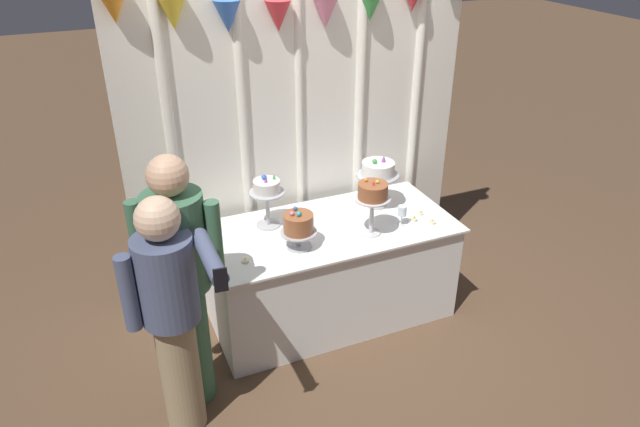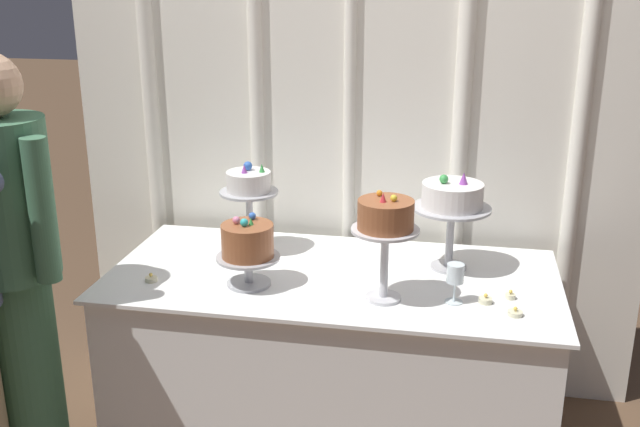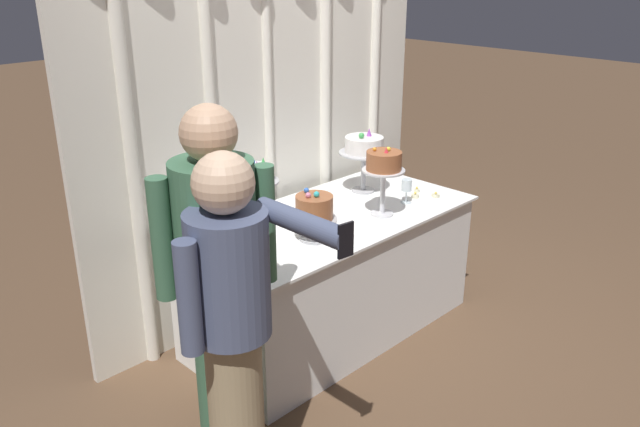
# 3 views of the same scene
# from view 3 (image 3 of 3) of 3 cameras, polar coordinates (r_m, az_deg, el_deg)

# --- Properties ---
(ground_plane) EXTENTS (24.00, 24.00, 0.00)m
(ground_plane) POSITION_cam_3_polar(r_m,az_deg,el_deg) (3.96, 1.96, -10.61)
(ground_plane) COLOR brown
(draped_curtain) EXTENTS (2.52, 0.17, 2.49)m
(draped_curtain) POSITION_cam_3_polar(r_m,az_deg,el_deg) (3.86, -4.51, 10.37)
(draped_curtain) COLOR white
(draped_curtain) RESTS_ON ground_plane
(cake_table) EXTENTS (1.73, 0.84, 0.74)m
(cake_table) POSITION_cam_3_polar(r_m,az_deg,el_deg) (3.84, 0.93, -5.35)
(cake_table) COLOR white
(cake_table) RESTS_ON ground_plane
(cake_display_leftmost) EXTENTS (0.24, 0.24, 0.38)m
(cake_display_leftmost) POSITION_cam_3_polar(r_m,az_deg,el_deg) (3.47, -5.59, 2.93)
(cake_display_leftmost) COLOR #B2B2B7
(cake_display_leftmost) RESTS_ON cake_table
(cake_display_midleft) EXTENTS (0.24, 0.24, 0.27)m
(cake_display_midleft) POSITION_cam_3_polar(r_m,az_deg,el_deg) (3.33, -0.51, 0.28)
(cake_display_midleft) COLOR #B2B2B7
(cake_display_midleft) RESTS_ON cake_table
(cake_display_midright) EXTENTS (0.24, 0.24, 0.41)m
(cake_display_midright) POSITION_cam_3_polar(r_m,az_deg,el_deg) (3.62, 5.61, 4.23)
(cake_display_midright) COLOR silver
(cake_display_midright) RESTS_ON cake_table
(cake_display_rightmost) EXTENTS (0.30, 0.30, 0.40)m
(cake_display_rightmost) POSITION_cam_3_polar(r_m,az_deg,el_deg) (3.99, 3.88, 5.74)
(cake_display_rightmost) COLOR #B2B2B7
(cake_display_rightmost) RESTS_ON cake_table
(wine_glass) EXTENTS (0.06, 0.06, 0.15)m
(wine_glass) POSITION_cam_3_polar(r_m,az_deg,el_deg) (3.88, 7.60, 2.39)
(wine_glass) COLOR silver
(wine_glass) RESTS_ON cake_table
(tealight_far_left) EXTENTS (0.05, 0.05, 0.03)m
(tealight_far_left) POSITION_cam_3_polar(r_m,az_deg,el_deg) (3.13, -4.85, -4.25)
(tealight_far_left) COLOR beige
(tealight_far_left) RESTS_ON cake_table
(tealight_near_left) EXTENTS (0.05, 0.05, 0.04)m
(tealight_near_left) POSITION_cam_3_polar(r_m,az_deg,el_deg) (4.00, 8.33, 1.54)
(tealight_near_left) COLOR beige
(tealight_near_left) RESTS_ON cake_table
(tealight_near_right) EXTENTS (0.04, 0.04, 0.03)m
(tealight_near_right) POSITION_cam_3_polar(r_m,az_deg,el_deg) (4.10, 8.45, 2.04)
(tealight_near_right) COLOR beige
(tealight_near_right) RESTS_ON cake_table
(tealight_far_right) EXTENTS (0.05, 0.05, 0.03)m
(tealight_far_right) POSITION_cam_3_polar(r_m,az_deg,el_deg) (4.03, 10.09, 1.57)
(tealight_far_right) COLOR beige
(tealight_far_right) RESTS_ON cake_table
(guest_man_dark_suit) EXTENTS (0.46, 0.43, 1.61)m
(guest_man_dark_suit) POSITION_cam_3_polar(r_m,az_deg,el_deg) (2.69, -8.91, -5.86)
(guest_man_dark_suit) COLOR #3D6B4C
(guest_man_dark_suit) RESTS_ON ground_plane
(guest_girl_blue_dress) EXTENTS (0.47, 0.59, 1.50)m
(guest_girl_blue_dress) POSITION_cam_3_polar(r_m,az_deg,el_deg) (2.51, -7.70, -9.31)
(guest_girl_blue_dress) COLOR #9E8966
(guest_girl_blue_dress) RESTS_ON ground_plane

